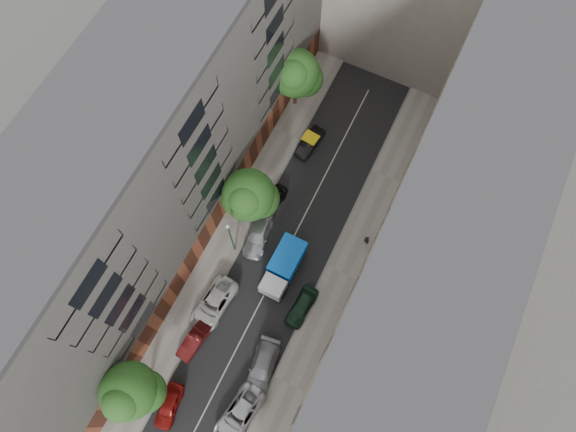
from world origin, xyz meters
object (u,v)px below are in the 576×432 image
Objects in this scene: tree_far at (296,75)px; lamp_post at (230,236)px; car_left_5 at (310,143)px; car_right_1 at (262,367)px; car_left_4 at (272,201)px; tree_mid at (249,197)px; car_left_2 at (214,303)px; car_right_2 at (302,307)px; car_left_1 at (194,341)px; car_right_0 at (239,414)px; tarp_truck at (283,267)px; tree_near at (130,393)px; car_left_0 at (169,406)px; pedestrian at (367,240)px; car_left_3 at (258,234)px.

tree_far is 1.15× the size of lamp_post.
car_left_5 is 0.78× the size of car_right_1.
tree_mid is (-1.15, -2.01, 4.12)m from car_left_4.
car_right_2 is (7.20, 3.20, -0.04)m from car_left_2.
car_left_1 is 7.31m from car_right_0.
car_left_2 is at bearing -84.38° from tree_mid.
tree_mid is (-5.10, 3.58, 3.33)m from tarp_truck.
car_right_0 is 1.04× the size of car_right_1.
tarp_truck is 0.72× the size of tree_near.
car_right_0 is at bearing -21.56° from car_left_1.
pedestrian reaches higher than car_left_0.
car_left_2 is (-4.20, -5.61, -0.71)m from tarp_truck.
car_right_1 reaches higher than car_left_5.
tree_near is (-2.16, -27.98, 4.84)m from car_left_5.
car_left_4 is (-0.55, 20.40, 0.00)m from car_left_0.
car_right_1 is at bearing 97.90° from car_right_0.
tarp_truck is 0.87× the size of lamp_post.
tarp_truck is 13.01m from car_right_0.
tree_near reaches higher than tree_mid.
lamp_post reaches higher than car_left_0.
tree_far is (-1.80, 13.29, 0.30)m from tree_mid.
lamp_post is at bearing 122.58° from car_right_1.
tarp_truck is 1.13× the size of car_right_1.
car_left_4 is 6.85m from lamp_post.
car_left_2 is 1.05× the size of car_right_1.
car_left_1 is 0.59× the size of lamp_post.
car_right_0 reaches higher than car_left_0.
lamp_post is at bearing 127.71° from car_right_0.
lamp_post reaches higher than pedestrian.
tree_near is 5.22× the size of pedestrian.
pedestrian is (12.70, -10.98, -4.16)m from tree_far.
car_left_3 is 1.21× the size of car_right_2.
tarp_truck is at bearing 57.17° from car_left_2.
car_right_0 is 19.04m from pedestrian.
car_left_1 is 18.08m from pedestrian.
tree_near is at bearing -94.31° from car_left_2.
tree_far reaches higher than car_right_2.
car_left_2 is at bearing -83.14° from tree_far.
car_left_1 is 2.54× the size of pedestrian.
car_left_5 is (-3.40, 13.06, -0.80)m from tarp_truck.
tree_near reaches higher than lamp_post.
tree_far is (-2.75, 26.07, 4.43)m from car_left_1.
car_right_1 is (0.00, 4.20, -0.00)m from car_right_0.
tree_far reaches higher than car_left_1.
car_right_0 is (5.60, 2.00, 0.08)m from car_left_0.
lamp_post reaches higher than car_left_5.
car_left_1 is at bearing -85.24° from car_left_5.
tree_near reaches higher than car_right_2.
tree_near is (-1.94, -16.91, 4.77)m from car_left_3.
tree_near is (-1.40, -5.71, 4.85)m from car_left_1.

